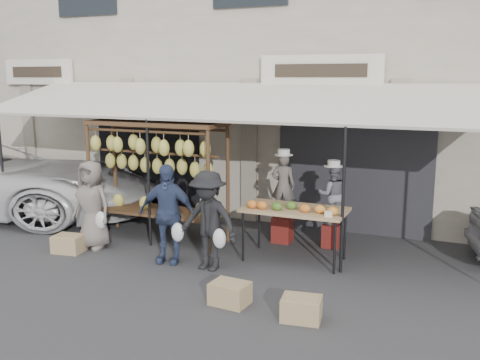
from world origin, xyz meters
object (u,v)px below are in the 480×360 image
object	(u,v)px
customer_left	(92,205)
crate_near_a	(230,293)
crate_near_b	(301,309)
produce_table	(294,210)
vendor_left	(283,185)
customer_right	(208,221)
banana_rack	(155,158)
crate_far	(69,244)
vendor_right	(333,195)
customer_mid	(167,214)

from	to	relation	value
customer_left	crate_near_a	bearing A→B (deg)	-18.48
crate_near_b	produce_table	bearing A→B (deg)	110.31
vendor_left	customer_right	xyz separation A→B (m)	(-0.62, -1.85, -0.27)
banana_rack	vendor_left	bearing A→B (deg)	20.55
produce_table	crate_far	distance (m)	3.99
customer_left	crate_far	world-z (taller)	customer_left
vendor_right	customer_mid	world-z (taller)	customer_mid
crate_near_b	crate_far	world-z (taller)	crate_far
vendor_left	crate_near_a	size ratio (longest dim) A/B	2.39
produce_table	crate_far	size ratio (longest dim) A/B	3.39
crate_near_a	crate_near_b	world-z (taller)	crate_near_a
customer_left	banana_rack	bearing A→B (deg)	48.93
banana_rack	customer_left	bearing A→B (deg)	-133.70
customer_right	crate_far	world-z (taller)	customer_right
customer_mid	crate_near_a	world-z (taller)	customer_mid
banana_rack	crate_near_a	xyz separation A→B (m)	(2.44, -2.11, -1.42)
customer_mid	crate_far	xyz separation A→B (m)	(-1.86, -0.25, -0.67)
vendor_left	customer_right	distance (m)	1.97
banana_rack	customer_mid	xyz separation A→B (m)	(0.80, -0.97, -0.74)
produce_table	customer_left	bearing A→B (deg)	-168.47
vendor_left	vendor_right	distance (m)	0.92
crate_far	banana_rack	bearing A→B (deg)	49.10
vendor_right	customer_mid	size ratio (longest dim) A/B	0.66
vendor_left	vendor_right	size ratio (longest dim) A/B	1.09
banana_rack	crate_near_b	bearing A→B (deg)	-32.28
banana_rack	produce_table	bearing A→B (deg)	-2.78
banana_rack	customer_right	world-z (taller)	banana_rack
customer_left	crate_near_b	world-z (taller)	customer_left
vendor_left	crate_near_a	xyz separation A→B (m)	(0.24, -2.93, -0.92)
crate_near_a	banana_rack	bearing A→B (deg)	139.21
customer_left	crate_near_a	xyz separation A→B (m)	(3.25, -1.26, -0.64)
vendor_left	customer_mid	xyz separation A→B (m)	(-1.40, -1.80, -0.25)
customer_right	crate_near_a	distance (m)	1.53
crate_far	crate_near_b	bearing A→B (deg)	-12.07
produce_table	crate_near_a	size ratio (longest dim) A/B	3.41
produce_table	crate_far	xyz separation A→B (m)	(-3.77, -1.09, -0.72)
vendor_right	crate_near_b	xyz separation A→B (m)	(0.36, -3.07, -0.82)
vendor_right	banana_rack	bearing A→B (deg)	-3.47
produce_table	customer_right	world-z (taller)	customer_right
vendor_right	customer_right	world-z (taller)	customer_right
crate_near_a	vendor_right	bearing A→B (deg)	77.35
customer_mid	customer_right	world-z (taller)	customer_mid
banana_rack	crate_far	size ratio (longest dim) A/B	5.18
vendor_right	customer_left	bearing A→B (deg)	4.52
banana_rack	crate_near_b	size ratio (longest dim) A/B	5.27
vendor_right	crate_far	size ratio (longest dim) A/B	2.17
vendor_left	crate_near_b	size ratio (longest dim) A/B	2.42
customer_mid	crate_near_a	xyz separation A→B (m)	(1.64, -1.13, -0.68)
customer_left	vendor_left	bearing A→B (deg)	31.71
crate_near_a	customer_left	bearing A→B (deg)	158.88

